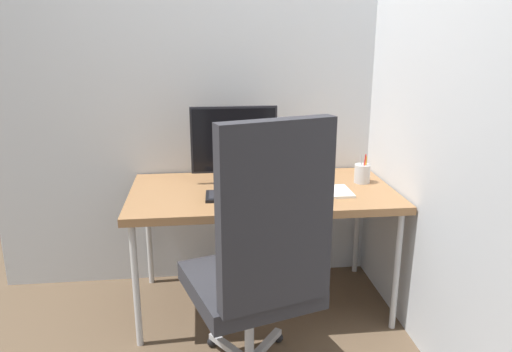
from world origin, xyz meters
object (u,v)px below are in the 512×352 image
office_chair (261,259)px  keyboard (245,195)px  coffee_mug (250,199)px  monitor (234,143)px  pen_holder (362,173)px  notebook (339,191)px  mouse (310,194)px

office_chair → keyboard: bearing=90.7°
keyboard → coffee_mug: size_ratio=3.90×
keyboard → monitor: bearing=97.6°
office_chair → coffee_mug: office_chair is taller
keyboard → pen_holder: size_ratio=2.40×
notebook → keyboard: bearing=-178.3°
office_chair → monitor: size_ratio=2.56×
keyboard → notebook: 0.52m
monitor → mouse: bearing=-37.1°
keyboard → pen_holder: pen_holder is taller
office_chair → keyboard: office_chair is taller
office_chair → mouse: bearing=60.3°
monitor → keyboard: monitor is taller
office_chair → keyboard: 0.63m
keyboard → coffee_mug: bearing=-86.9°
monitor → mouse: (0.38, -0.29, -0.22)m
office_chair → mouse: office_chair is taller
mouse → pen_holder: bearing=15.8°
office_chair → mouse: size_ratio=11.79×
notebook → monitor: bearing=155.9°
pen_holder → keyboard: bearing=-165.2°
office_chair → pen_holder: 1.07m
keyboard → notebook: size_ratio=1.98×
mouse → coffee_mug: bearing=-171.8°
pen_holder → mouse: bearing=-149.1°
mouse → notebook: 0.17m
coffee_mug → mouse: bearing=23.3°
office_chair → pen_holder: bearing=49.4°
office_chair → monitor: bearing=92.8°
mouse → keyboard: bearing=160.5°
keyboard → mouse: size_ratio=3.93×
mouse → pen_holder: (0.35, 0.21, 0.04)m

